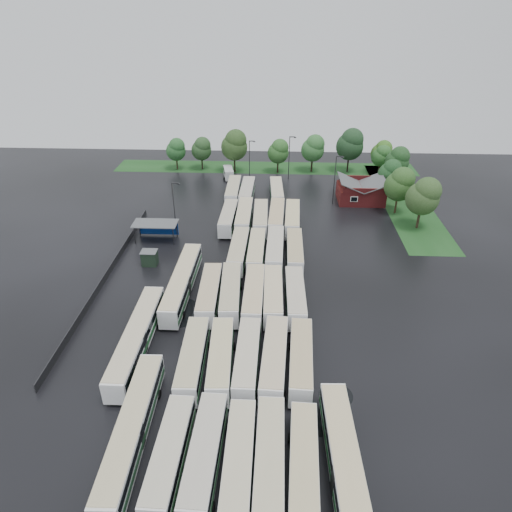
{
  "coord_description": "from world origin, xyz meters",
  "views": [
    {
      "loc": [
        5.07,
        -53.85,
        39.94
      ],
      "look_at": [
        2.0,
        12.0,
        2.5
      ],
      "focal_mm": 32.0,
      "sensor_mm": 36.0,
      "label": 1
    }
  ],
  "objects_px": {
    "artic_bus_east": "(346,472)",
    "minibus": "(229,173)",
    "brick_building": "(360,193)",
    "artic_bus_west_a": "(132,429)"
  },
  "relations": [
    {
      "from": "brick_building",
      "to": "minibus",
      "type": "bearing_deg",
      "value": 156.39
    },
    {
      "from": "artic_bus_west_a",
      "to": "artic_bus_east",
      "type": "distance_m",
      "value": 21.36
    },
    {
      "from": "artic_bus_west_a",
      "to": "brick_building",
      "type": "bearing_deg",
      "value": 62.19
    },
    {
      "from": "artic_bus_east",
      "to": "minibus",
      "type": "bearing_deg",
      "value": 101.0
    },
    {
      "from": "artic_bus_east",
      "to": "brick_building",
      "type": "bearing_deg",
      "value": 78.34
    },
    {
      "from": "brick_building",
      "to": "artic_bus_west_a",
      "type": "xyz_separation_m",
      "value": [
        -32.92,
        -65.77,
        0.07
      ]
    },
    {
      "from": "artic_bus_west_a",
      "to": "artic_bus_east",
      "type": "xyz_separation_m",
      "value": [
        21.01,
        -3.87,
        0.04
      ]
    },
    {
      "from": "brick_building",
      "to": "minibus",
      "type": "relative_size",
      "value": 1.65
    },
    {
      "from": "brick_building",
      "to": "minibus",
      "type": "xyz_separation_m",
      "value": [
        -31.04,
        13.56,
        -0.46
      ]
    },
    {
      "from": "artic_bus_west_a",
      "to": "artic_bus_east",
      "type": "bearing_deg",
      "value": -11.66
    }
  ]
}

